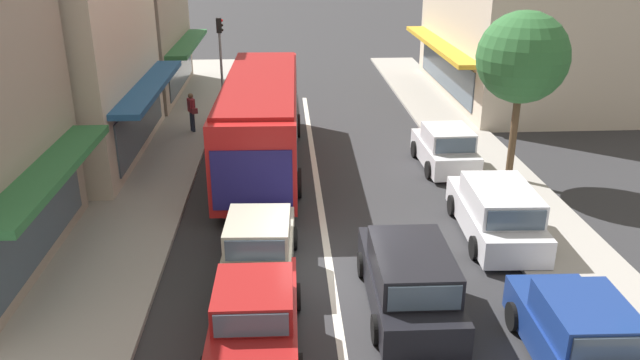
% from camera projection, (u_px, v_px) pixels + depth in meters
% --- Properties ---
extents(ground_plane, '(140.00, 140.00, 0.00)m').
position_uv_depth(ground_plane, '(331.00, 278.00, 15.39)').
color(ground_plane, '#2D2D30').
extents(lane_centre_line, '(0.20, 28.00, 0.01)m').
position_uv_depth(lane_centre_line, '(321.00, 211.00, 19.09)').
color(lane_centre_line, silver).
rests_on(lane_centre_line, ground).
extents(sidewalk_left, '(5.20, 44.00, 0.14)m').
position_uv_depth(sidewalk_left, '(112.00, 189.00, 20.54)').
color(sidewalk_left, '#A39E96').
rests_on(sidewalk_left, ground).
extents(kerb_right, '(2.80, 44.00, 0.12)m').
position_uv_depth(kerb_right, '(499.00, 180.00, 21.27)').
color(kerb_right, '#A39E96').
rests_on(kerb_right, ground).
extents(shopfront_mid_block, '(8.59, 9.30, 8.06)m').
position_uv_depth(shopfront_mid_block, '(26.00, 51.00, 22.15)').
color(shopfront_mid_block, beige).
rests_on(shopfront_mid_block, ground).
extents(shopfront_far_end, '(8.77, 9.07, 8.63)m').
position_uv_depth(shopfront_far_end, '(97.00, 11.00, 30.81)').
color(shopfront_far_end, gray).
rests_on(shopfront_far_end, ground).
extents(building_right_far, '(9.62, 12.50, 7.53)m').
position_uv_depth(building_right_far, '(533.00, 22.00, 31.14)').
color(building_right_far, beige).
rests_on(building_right_far, ground).
extents(city_bus, '(2.93, 10.91, 3.23)m').
position_uv_depth(city_bus, '(261.00, 116.00, 22.14)').
color(city_bus, red).
rests_on(city_bus, ground).
extents(hatchback_adjacent_lane_lead, '(1.94, 3.77, 1.54)m').
position_uv_depth(hatchback_adjacent_lane_lead, '(260.00, 246.00, 15.46)').
color(hatchback_adjacent_lane_lead, '#B7B29E').
rests_on(hatchback_adjacent_lane_lead, ground).
extents(sedan_queue_far_back, '(1.94, 4.22, 1.47)m').
position_uv_depth(sedan_queue_far_back, '(255.00, 317.00, 12.67)').
color(sedan_queue_far_back, maroon).
rests_on(sedan_queue_far_back, ground).
extents(wagon_behind_bus_mid, '(1.98, 4.52, 1.58)m').
position_uv_depth(wagon_behind_bus_mid, '(409.00, 279.00, 13.92)').
color(wagon_behind_bus_mid, black).
rests_on(wagon_behind_bus_mid, ground).
extents(parked_hatchback_kerb_front, '(1.89, 3.74, 1.54)m').
position_uv_depth(parked_hatchback_kerb_front, '(577.00, 334.00, 12.08)').
color(parked_hatchback_kerb_front, navy).
rests_on(parked_hatchback_kerb_front, ground).
extents(parked_wagon_kerb_second, '(2.07, 4.57, 1.58)m').
position_uv_depth(parked_wagon_kerb_second, '(497.00, 212.00, 17.23)').
color(parked_wagon_kerb_second, silver).
rests_on(parked_wagon_kerb_second, ground).
extents(parked_hatchback_kerb_third, '(1.88, 3.73, 1.54)m').
position_uv_depth(parked_hatchback_kerb_third, '(445.00, 149.00, 22.37)').
color(parked_hatchback_kerb_third, silver).
rests_on(parked_hatchback_kerb_third, ground).
extents(traffic_light_downstreet, '(0.33, 0.24, 4.20)m').
position_uv_depth(traffic_light_downstreet, '(220.00, 47.00, 29.71)').
color(traffic_light_downstreet, gray).
rests_on(traffic_light_downstreet, ground).
extents(street_tree_right, '(2.93, 2.93, 5.72)m').
position_uv_depth(street_tree_right, '(523.00, 58.00, 19.78)').
color(street_tree_right, brown).
rests_on(street_tree_right, ground).
extents(pedestrian_with_handbag_near, '(0.47, 0.62, 1.63)m').
position_uv_depth(pedestrian_with_handbag_near, '(192.00, 110.00, 25.92)').
color(pedestrian_with_handbag_near, '#232838').
rests_on(pedestrian_with_handbag_near, sidewalk_left).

